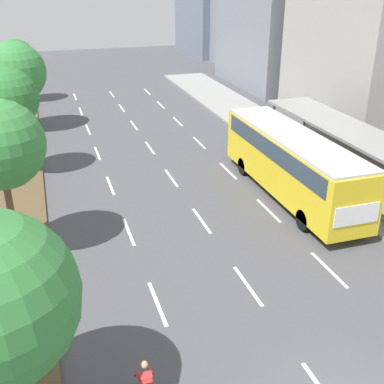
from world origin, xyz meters
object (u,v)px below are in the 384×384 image
Objects in this scene: median_tree_third at (8,99)px; median_tree_fifth at (17,58)px; bus at (292,159)px; median_tree_fourth at (15,72)px; bus_shelter at (350,147)px.

median_tree_third is 18.00m from median_tree_fifth.
median_tree_fourth is (-13.31, 16.39, 2.19)m from bus.
median_tree_fifth is (-17.68, 24.22, 2.01)m from bus_shelter.
bus is (-4.28, -1.16, 0.20)m from bus_shelter.
median_tree_third is at bearing -91.22° from median_tree_fourth.
median_tree_fourth is (0.19, 8.99, -0.21)m from median_tree_third.
bus is 1.88× the size of median_tree_third.
bus_shelter is 19.02m from median_tree_third.
median_tree_third is at bearing 151.28° from bus.
median_tree_third is (-13.50, 7.40, 2.40)m from bus.
bus is 21.23m from median_tree_fourth.
bus is 2.10× the size of median_tree_fifth.
median_tree_third reaches higher than bus_shelter.
median_tree_third is at bearing -90.33° from median_tree_fifth.
bus is at bearing -164.78° from bus_shelter.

